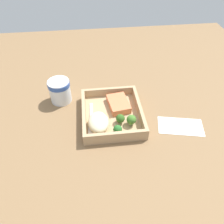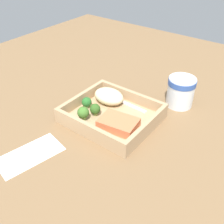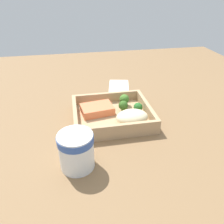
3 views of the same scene
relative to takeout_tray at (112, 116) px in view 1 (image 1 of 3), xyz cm
name	(u,v)px [view 1 (image 1 of 3)]	position (x,y,z in cm)	size (l,w,h in cm)	color
ground_plane	(112,119)	(0.00, 0.00, -1.60)	(160.00, 160.00, 2.00)	brown
takeout_tray	(112,116)	(0.00, 0.00, 0.00)	(24.67, 21.73, 1.20)	tan
tray_rim	(112,112)	(0.00, 0.00, 2.31)	(24.67, 21.73, 3.43)	tan
salmon_fillet	(118,104)	(-4.46, 3.03, 1.89)	(10.26, 7.18, 2.57)	#DF7348
mashed_potatoes	(98,122)	(5.25, -5.36, 2.80)	(9.85, 7.18, 4.40)	beige
broccoli_floret_1	(131,120)	(5.52, 6.18, 2.97)	(3.40, 3.40, 4.17)	#78A359
broccoli_floret_2	(120,119)	(4.27, 2.47, 2.68)	(3.15, 3.15, 3.73)	#88A25B
broccoli_floret_3	(118,129)	(8.96, 0.87, 2.40)	(3.03, 3.03, 3.38)	#8AA967
fork	(91,120)	(1.98, -7.78, 0.82)	(15.85, 2.33, 0.44)	silver
paper_cup	(60,90)	(-12.13, -19.21, 4.63)	(8.48, 8.48, 9.36)	silver
receipt_slip	(181,126)	(7.51, 24.00, -0.48)	(8.28, 15.91, 0.24)	white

